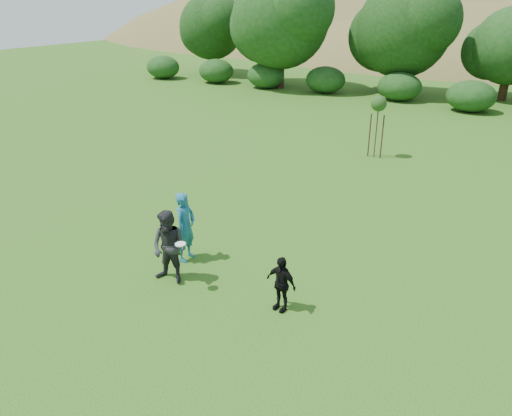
{
  "coord_description": "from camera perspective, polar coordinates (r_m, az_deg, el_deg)",
  "views": [
    {
      "loc": [
        7.37,
        -8.6,
        7.02
      ],
      "look_at": [
        0.0,
        3.0,
        1.1
      ],
      "focal_mm": 35.0,
      "sensor_mm": 36.0,
      "label": 1
    }
  ],
  "objects": [
    {
      "name": "player_black",
      "position": [
        11.95,
        2.86,
        -8.61
      ],
      "size": [
        0.87,
        0.45,
        1.42
      ],
      "primitive_type": "imported",
      "rotation": [
        0.0,
        0.0,
        -0.13
      ],
      "color": "black",
      "rests_on": "ground"
    },
    {
      "name": "player_grey",
      "position": [
        13.09,
        -9.89,
        -4.47
      ],
      "size": [
        1.06,
        0.87,
        2.0
      ],
      "primitive_type": "imported",
      "rotation": [
        0.0,
        0.0,
        0.12
      ],
      "color": "#28282A",
      "rests_on": "ground"
    },
    {
      "name": "ground",
      "position": [
        13.32,
        -7.02,
        -8.69
      ],
      "size": [
        120.0,
        120.0,
        0.0
      ],
      "primitive_type": "plane",
      "color": "#19470C",
      "rests_on": "ground"
    },
    {
      "name": "sapling",
      "position": [
        23.44,
        13.85,
        11.33
      ],
      "size": [
        0.7,
        0.7,
        2.85
      ],
      "color": "#402319",
      "rests_on": "ground"
    },
    {
      "name": "frisbee",
      "position": [
        12.51,
        -8.64,
        -4.1
      ],
      "size": [
        0.27,
        0.27,
        0.04
      ],
      "color": "white",
      "rests_on": "ground"
    },
    {
      "name": "player_teal",
      "position": [
        14.1,
        -8.08,
        -2.15
      ],
      "size": [
        0.56,
        0.79,
        2.03
      ],
      "primitive_type": "imported",
      "rotation": [
        0.0,
        0.0,
        1.68
      ],
      "color": "#1C627F",
      "rests_on": "ground"
    },
    {
      "name": "hillside",
      "position": [
        79.75,
        25.96,
        7.18
      ],
      "size": [
        150.0,
        72.0,
        52.0
      ],
      "color": "olive",
      "rests_on": "ground"
    }
  ]
}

